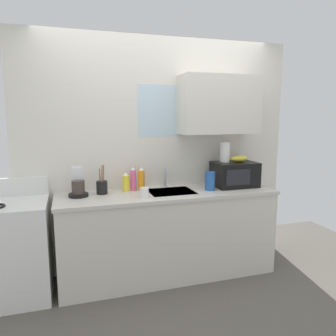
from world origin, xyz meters
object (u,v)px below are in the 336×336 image
object	(u,v)px
banana_bunch	(239,159)
coffee_maker	(78,185)
microwave	(235,174)
dish_soap_bottle_pink	(133,179)
mug_white	(144,192)
paper_towel_roll	(225,152)
stove_range	(16,250)
dish_soap_bottle_yellow	(126,182)
utensil_crock	(102,187)
cereal_canister	(210,181)
dish_soap_bottle_orange	(141,179)

from	to	relation	value
banana_bunch	coffee_maker	xyz separation A→B (m)	(-1.72, 0.06, -0.20)
microwave	dish_soap_bottle_pink	world-z (taller)	microwave
banana_bunch	mug_white	xyz separation A→B (m)	(-1.11, -0.19, -0.26)
coffee_maker	paper_towel_roll	bearing A→B (deg)	-0.30
stove_range	dish_soap_bottle_yellow	bearing A→B (deg)	8.50
dish_soap_bottle_yellow	utensil_crock	world-z (taller)	utensil_crock
dish_soap_bottle_pink	cereal_canister	world-z (taller)	dish_soap_bottle_pink
stove_range	banana_bunch	distance (m)	2.42
dish_soap_bottle_pink	cereal_canister	xyz separation A→B (m)	(0.77, -0.24, -0.02)
cereal_canister	mug_white	world-z (taller)	cereal_canister
microwave	banana_bunch	distance (m)	0.18
paper_towel_roll	dish_soap_bottle_orange	world-z (taller)	paper_towel_roll
banana_bunch	dish_soap_bottle_yellow	bearing A→B (deg)	174.85
dish_soap_bottle_pink	dish_soap_bottle_yellow	xyz separation A→B (m)	(-0.08, -0.02, -0.02)
cereal_canister	mug_white	xyz separation A→B (m)	(-0.72, -0.09, -0.05)
stove_range	mug_white	size ratio (longest dim) A/B	11.37
dish_soap_bottle_pink	banana_bunch	bearing A→B (deg)	-6.64
dish_soap_bottle_orange	utensil_crock	world-z (taller)	utensil_crock
paper_towel_roll	coffee_maker	xyz separation A→B (m)	(-1.57, 0.01, -0.28)
utensil_crock	stove_range	bearing A→B (deg)	-171.83
microwave	paper_towel_roll	world-z (taller)	paper_towel_roll
coffee_maker	mug_white	size ratio (longest dim) A/B	2.95
microwave	mug_white	xyz separation A→B (m)	(-1.06, -0.19, -0.09)
coffee_maker	dish_soap_bottle_yellow	world-z (taller)	coffee_maker
stove_range	utensil_crock	world-z (taller)	utensil_crock
microwave	cereal_canister	xyz separation A→B (m)	(-0.34, -0.10, -0.04)
microwave	dish_soap_bottle_orange	world-z (taller)	microwave
banana_bunch	cereal_canister	bearing A→B (deg)	-165.62
stove_range	coffee_maker	size ratio (longest dim) A/B	3.86
coffee_maker	mug_white	xyz separation A→B (m)	(0.60, -0.25, -0.06)
dish_soap_bottle_orange	dish_soap_bottle_pink	distance (m)	0.09
stove_range	paper_towel_roll	bearing A→B (deg)	2.57
utensil_crock	banana_bunch	bearing A→B (deg)	-2.68
dish_soap_bottle_yellow	utensil_crock	xyz separation A→B (m)	(-0.25, -0.04, -0.02)
microwave	mug_white	size ratio (longest dim) A/B	4.84
stove_range	utensil_crock	distance (m)	0.97
stove_range	dish_soap_bottle_orange	world-z (taller)	dish_soap_bottle_orange
stove_range	utensil_crock	xyz separation A→B (m)	(0.81, 0.12, 0.51)
microwave	stove_range	bearing A→B (deg)	-178.86
dish_soap_bottle_yellow	cereal_canister	xyz separation A→B (m)	(0.85, -0.21, 0.00)
microwave	cereal_canister	bearing A→B (deg)	-163.83
microwave	cereal_canister	world-z (taller)	microwave
dish_soap_bottle_orange	dish_soap_bottle_pink	size ratio (longest dim) A/B	0.98
coffee_maker	microwave	bearing A→B (deg)	-2.05
microwave	utensil_crock	world-z (taller)	utensil_crock
coffee_maker	stove_range	bearing A→B (deg)	-169.76
microwave	dish_soap_bottle_orange	bearing A→B (deg)	173.23
banana_bunch	dish_soap_bottle_pink	bearing A→B (deg)	173.36
dish_soap_bottle_orange	mug_white	bearing A→B (deg)	-97.35
coffee_maker	banana_bunch	bearing A→B (deg)	-1.94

